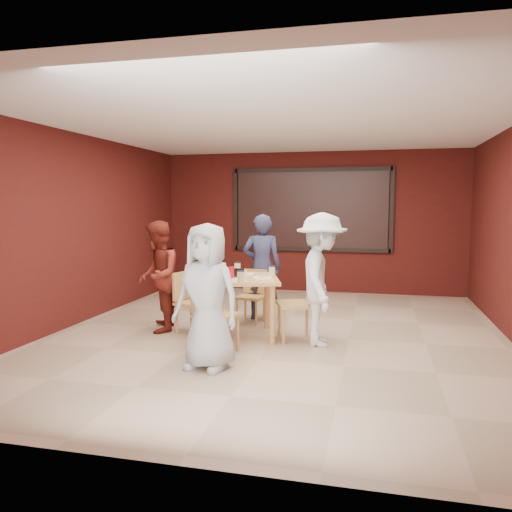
% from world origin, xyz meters
% --- Properties ---
extents(floor, '(7.00, 7.00, 0.00)m').
position_xyz_m(floor, '(0.00, 0.00, 0.00)').
color(floor, tan).
rests_on(floor, ground).
extents(window_blinds, '(3.00, 0.02, 1.50)m').
position_xyz_m(window_blinds, '(0.00, 3.45, 1.65)').
color(window_blinds, black).
extents(dining_table, '(1.26, 1.26, 0.95)m').
position_xyz_m(dining_table, '(-0.48, -0.20, 0.70)').
color(dining_table, tan).
rests_on(dining_table, floor).
extents(chair_front, '(0.56, 0.56, 0.92)m').
position_xyz_m(chair_front, '(-0.57, -1.03, 0.52)').
color(chair_front, tan).
rests_on(chair_front, floor).
extents(chair_back, '(0.43, 0.43, 0.79)m').
position_xyz_m(chair_back, '(-0.51, 0.65, 0.44)').
color(chair_back, tan).
rests_on(chair_back, floor).
extents(chair_left, '(0.50, 0.50, 0.83)m').
position_xyz_m(chair_left, '(-1.22, -0.13, 0.47)').
color(chair_left, tan).
rests_on(chair_left, floor).
extents(chair_right, '(0.60, 0.60, 0.96)m').
position_xyz_m(chair_right, '(0.36, -0.19, 0.54)').
color(chair_right, tan).
rests_on(chair_right, floor).
extents(diner_front, '(0.85, 0.64, 1.57)m').
position_xyz_m(diner_front, '(-0.47, -1.53, 0.78)').
color(diner_front, '#A6A6A6').
rests_on(diner_front, floor).
extents(diner_back, '(0.65, 0.48, 1.61)m').
position_xyz_m(diner_back, '(-0.42, 0.89, 0.81)').
color(diner_back, '#292B49').
rests_on(diner_back, floor).
extents(diner_left, '(0.79, 0.89, 1.54)m').
position_xyz_m(diner_left, '(-1.66, -0.18, 0.77)').
color(diner_left, maroon).
rests_on(diner_left, floor).
extents(diner_right, '(0.75, 1.15, 1.66)m').
position_xyz_m(diner_right, '(0.62, -0.33, 0.83)').
color(diner_right, silver).
rests_on(diner_right, floor).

